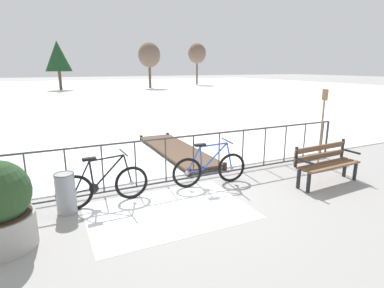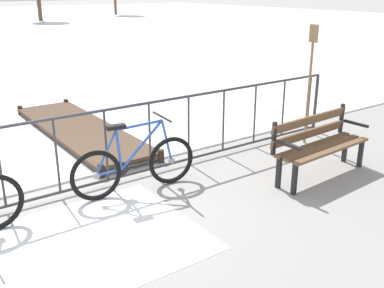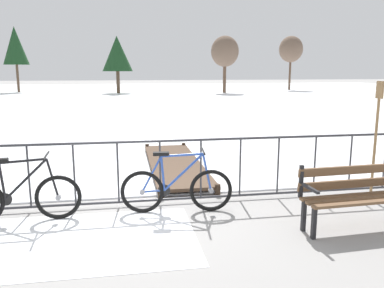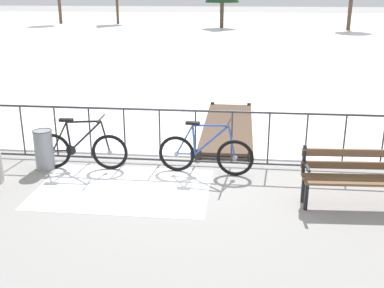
# 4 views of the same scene
# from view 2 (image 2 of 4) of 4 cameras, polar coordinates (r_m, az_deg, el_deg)

# --- Properties ---
(ground_plane) EXTENTS (160.00, 160.00, 0.00)m
(ground_plane) POSITION_cam_2_polar(r_m,az_deg,el_deg) (6.11, -13.34, -5.86)
(ground_plane) COLOR gray
(snow_patch) EXTENTS (2.83, 1.91, 0.01)m
(snow_patch) POSITION_cam_2_polar(r_m,az_deg,el_deg) (4.89, -15.95, -12.87)
(snow_patch) COLOR white
(snow_patch) RESTS_ON ground
(railing_fence) EXTENTS (9.06, 0.06, 1.07)m
(railing_fence) POSITION_cam_2_polar(r_m,az_deg,el_deg) (5.89, -13.76, -0.93)
(railing_fence) COLOR #38383D
(railing_fence) RESTS_ON ground
(bicycle_near_railing) EXTENTS (1.71, 0.52, 0.97)m
(bicycle_near_railing) POSITION_cam_2_polar(r_m,az_deg,el_deg) (5.85, -7.26, -2.67)
(bicycle_near_railing) COLOR black
(bicycle_near_railing) RESTS_ON ground
(park_bench) EXTENTS (1.62, 0.57, 0.89)m
(park_bench) POSITION_cam_2_polar(r_m,az_deg,el_deg) (6.51, 15.69, 0.42)
(park_bench) COLOR brown
(park_bench) RESTS_ON ground
(oar_upright) EXTENTS (0.04, 0.16, 1.98)m
(oar_upright) POSITION_cam_2_polar(r_m,az_deg,el_deg) (7.69, 14.74, 8.19)
(oar_upright) COLOR #937047
(oar_upright) RESTS_ON ground
(wooden_dock) EXTENTS (1.10, 4.06, 0.20)m
(wooden_dock) POSITION_cam_2_polar(r_m,az_deg,el_deg) (8.35, -14.07, 1.88)
(wooden_dock) COLOR #4C3828
(wooden_dock) RESTS_ON ground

